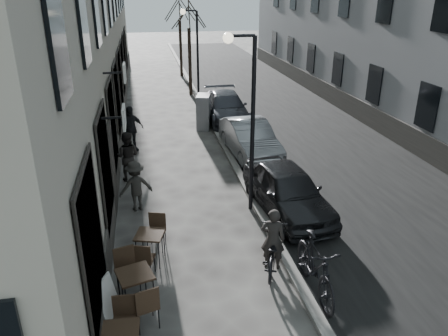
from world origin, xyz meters
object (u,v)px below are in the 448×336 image
object	(u,v)px
streetlamp_near	(247,106)
bistro_set_c	(150,245)
car_near	(287,190)
pedestrian_far	(130,129)
sign_board	(111,308)
car_far	(226,107)
utility_cabinet	(203,112)
moped	(315,267)
bistro_set_b	(136,287)
car_mid	(250,139)
tree_far	(179,9)
tree_near	(189,14)
pedestrian_near	(127,156)
pedestrian_mid	(136,186)
streetlamp_far	(194,48)
bicycle	(272,250)

from	to	relation	value
streetlamp_near	bistro_set_c	bearing A→B (deg)	-142.01
car_near	pedestrian_far	bearing A→B (deg)	121.05
sign_board	car_far	distance (m)	14.27
utility_cabinet	moped	size ratio (longest dim) A/B	0.72
bistro_set_b	car_mid	bearing A→B (deg)	44.82
bistro_set_c	moped	distance (m)	3.87
moped	tree_far	bearing A→B (deg)	92.00
tree_near	moped	xyz separation A→B (m)	(0.53, -19.00, -4.01)
utility_cabinet	car_far	size ratio (longest dim) A/B	0.34
tree_far	bistro_set_b	world-z (taller)	tree_far
car_near	car_far	bearing A→B (deg)	84.19
pedestrian_near	pedestrian_mid	distance (m)	2.26
car_near	car_mid	distance (m)	4.65
streetlamp_far	utility_cabinet	size ratio (longest dim) A/B	3.23
car_mid	pedestrian_far	bearing A→B (deg)	158.43
bistro_set_b	bistro_set_c	size ratio (longest dim) A/B	1.06
car_far	moped	distance (m)	13.22
utility_cabinet	car_mid	distance (m)	4.05
tree_far	utility_cabinet	bearing A→B (deg)	-90.75
tree_far	pedestrian_far	size ratio (longest dim) A/B	3.08
tree_near	sign_board	world-z (taller)	tree_near
streetlamp_far	bistro_set_c	size ratio (longest dim) A/B	3.13
pedestrian_mid	tree_near	bearing A→B (deg)	-116.61
streetlamp_far	moped	world-z (taller)	streetlamp_far
bicycle	streetlamp_near	bearing A→B (deg)	-70.23
bistro_set_c	tree_far	bearing A→B (deg)	98.74
streetlamp_far	tree_near	size ratio (longest dim) A/B	0.89
streetlamp_far	tree_far	distance (m)	9.12
streetlamp_far	moped	distance (m)	16.21
sign_board	bistro_set_b	bearing A→B (deg)	63.86
tree_near	car_mid	distance (m)	11.48
pedestrian_near	moped	world-z (taller)	pedestrian_near
bicycle	pedestrian_mid	distance (m)	4.71
moped	car_far	bearing A→B (deg)	88.31
tree_near	streetlamp_far	bearing A→B (deg)	-91.38
tree_far	moped	bearing A→B (deg)	-88.78
pedestrian_mid	bistro_set_c	bearing A→B (deg)	82.75
utility_cabinet	car_near	size ratio (longest dim) A/B	0.38
pedestrian_near	car_far	size ratio (longest dim) A/B	0.37
bicycle	car_near	bearing A→B (deg)	-94.64
bistro_set_b	bicycle	distance (m)	3.25
streetlamp_near	moped	xyz separation A→B (m)	(0.60, -4.00, -2.51)
tree_near	car_far	size ratio (longest dim) A/B	1.23
bistro_set_c	car_mid	world-z (taller)	car_mid
tree_near	pedestrian_mid	world-z (taller)	tree_near
pedestrian_near	moped	size ratio (longest dim) A/B	0.79
sign_board	utility_cabinet	bearing A→B (deg)	95.04
bicycle	car_near	world-z (taller)	car_near
bistro_set_c	pedestrian_mid	bearing A→B (deg)	112.60
bicycle	pedestrian_far	xyz separation A→B (m)	(-3.34, 8.63, 0.45)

